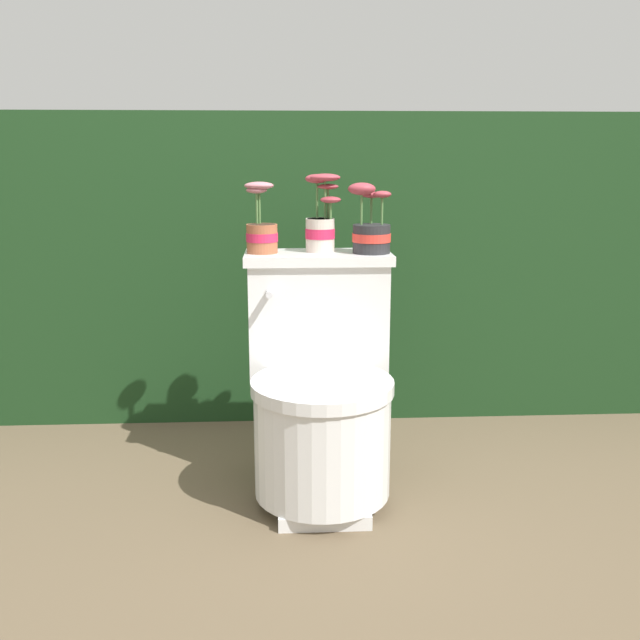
# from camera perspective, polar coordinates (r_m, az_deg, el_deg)

# --- Properties ---
(ground_plane) EXTENTS (12.00, 12.00, 0.00)m
(ground_plane) POSITION_cam_1_polar(r_m,az_deg,el_deg) (2.22, -0.79, -13.93)
(ground_plane) COLOR brown
(hedge_backdrop) EXTENTS (3.74, 0.96, 1.16)m
(hedge_backdrop) POSITION_cam_1_polar(r_m,az_deg,el_deg) (3.13, -1.66, 5.19)
(hedge_backdrop) COLOR #193819
(hedge_backdrop) RESTS_ON ground
(toilet) EXTENTS (0.45, 0.55, 0.72)m
(toilet) POSITION_cam_1_polar(r_m,az_deg,el_deg) (2.13, 0.04, -5.74)
(toilet) COLOR silver
(toilet) RESTS_ON ground
(potted_plant_left) EXTENTS (0.10, 0.10, 0.21)m
(potted_plant_left) POSITION_cam_1_polar(r_m,az_deg,el_deg) (2.18, -4.71, 7.19)
(potted_plant_left) COLOR #9E5638
(potted_plant_left) RESTS_ON toilet
(potted_plant_midleft) EXTENTS (0.11, 0.09, 0.24)m
(potted_plant_midleft) POSITION_cam_1_polar(r_m,az_deg,el_deg) (2.20, 0.09, 7.87)
(potted_plant_midleft) COLOR beige
(potted_plant_midleft) RESTS_ON toilet
(potted_plant_middle) EXTENTS (0.13, 0.12, 0.21)m
(potted_plant_middle) POSITION_cam_1_polar(r_m,az_deg,el_deg) (2.17, 4.09, 7.14)
(potted_plant_middle) COLOR #262628
(potted_plant_middle) RESTS_ON toilet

